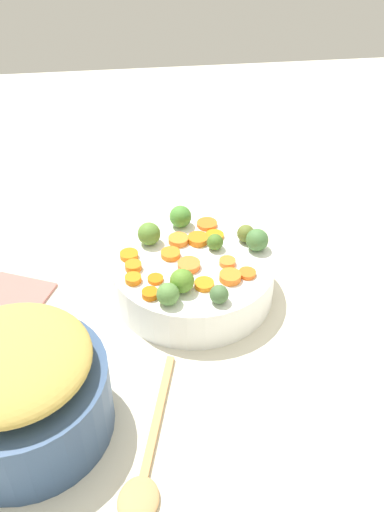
% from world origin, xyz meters
% --- Properties ---
extents(tabletop, '(2.40, 2.40, 0.02)m').
position_xyz_m(tabletop, '(0.00, 0.00, 0.01)').
color(tabletop, beige).
rests_on(tabletop, ground).
extents(serving_bowl_carrots, '(0.28, 0.28, 0.07)m').
position_xyz_m(serving_bowl_carrots, '(-0.03, -0.00, 0.06)').
color(serving_bowl_carrots, white).
rests_on(serving_bowl_carrots, tabletop).
extents(metal_pot, '(0.24, 0.24, 0.11)m').
position_xyz_m(metal_pot, '(0.22, -0.27, 0.07)').
color(metal_pot, '#344E76').
rests_on(metal_pot, tabletop).
extents(stuffing_mound, '(0.21, 0.21, 0.05)m').
position_xyz_m(stuffing_mound, '(0.22, -0.27, 0.15)').
color(stuffing_mound, tan).
rests_on(stuffing_mound, metal_pot).
extents(carrot_slice_0, '(0.04, 0.04, 0.01)m').
position_xyz_m(carrot_slice_0, '(-0.08, 0.02, 0.10)').
color(carrot_slice_0, orange).
rests_on(carrot_slice_0, serving_bowl_carrots).
extents(carrot_slice_1, '(0.05, 0.05, 0.01)m').
position_xyz_m(carrot_slice_1, '(-0.09, -0.02, 0.10)').
color(carrot_slice_1, orange).
rests_on(carrot_slice_1, serving_bowl_carrots).
extents(carrot_slice_2, '(0.04, 0.04, 0.01)m').
position_xyz_m(carrot_slice_2, '(0.04, 0.01, 0.10)').
color(carrot_slice_2, orange).
rests_on(carrot_slice_2, serving_bowl_carrots).
extents(carrot_slice_3, '(0.05, 0.05, 0.01)m').
position_xyz_m(carrot_slice_3, '(-0.13, 0.04, 0.10)').
color(carrot_slice_3, orange).
rests_on(carrot_slice_3, serving_bowl_carrots).
extents(carrot_slice_4, '(0.06, 0.06, 0.01)m').
position_xyz_m(carrot_slice_4, '(-0.01, -0.01, 0.10)').
color(carrot_slice_4, orange).
rests_on(carrot_slice_4, serving_bowl_carrots).
extents(carrot_slice_5, '(0.05, 0.05, 0.01)m').
position_xyz_m(carrot_slice_5, '(-0.09, 0.05, 0.10)').
color(carrot_slice_5, orange).
rests_on(carrot_slice_5, serving_bowl_carrots).
extents(carrot_slice_6, '(0.03, 0.03, 0.01)m').
position_xyz_m(carrot_slice_6, '(0.01, -0.11, 0.10)').
color(carrot_slice_6, orange).
rests_on(carrot_slice_6, serving_bowl_carrots).
extents(carrot_slice_7, '(0.04, 0.04, 0.01)m').
position_xyz_m(carrot_slice_7, '(-0.02, -0.10, 0.10)').
color(carrot_slice_7, orange).
rests_on(carrot_slice_7, serving_bowl_carrots).
extents(carrot_slice_8, '(0.03, 0.03, 0.01)m').
position_xyz_m(carrot_slice_8, '(0.01, -0.07, 0.10)').
color(carrot_slice_8, orange).
rests_on(carrot_slice_8, serving_bowl_carrots).
extents(carrot_slice_9, '(0.03, 0.03, 0.01)m').
position_xyz_m(carrot_slice_9, '(0.02, 0.08, 0.10)').
color(carrot_slice_9, orange).
rests_on(carrot_slice_9, serving_bowl_carrots).
extents(carrot_slice_10, '(0.04, 0.04, 0.01)m').
position_xyz_m(carrot_slice_10, '(-0.01, 0.06, 0.10)').
color(carrot_slice_10, orange).
rests_on(carrot_slice_10, serving_bowl_carrots).
extents(carrot_slice_11, '(0.05, 0.05, 0.01)m').
position_xyz_m(carrot_slice_11, '(0.03, 0.05, 0.10)').
color(carrot_slice_11, orange).
rests_on(carrot_slice_11, serving_bowl_carrots).
extents(carrot_slice_12, '(0.03, 0.03, 0.01)m').
position_xyz_m(carrot_slice_12, '(0.05, -0.08, 0.10)').
color(carrot_slice_12, orange).
rests_on(carrot_slice_12, serving_bowl_carrots).
extents(carrot_slice_13, '(0.04, 0.04, 0.01)m').
position_xyz_m(carrot_slice_13, '(-0.05, -0.11, 0.10)').
color(carrot_slice_13, orange).
rests_on(carrot_slice_13, serving_bowl_carrots).
extents(carrot_slice_14, '(0.05, 0.05, 0.01)m').
position_xyz_m(carrot_slice_14, '(-0.05, -0.04, 0.10)').
color(carrot_slice_14, orange).
rests_on(carrot_slice_14, serving_bowl_carrots).
extents(brussels_sprout_0, '(0.03, 0.03, 0.03)m').
position_xyz_m(brussels_sprout_0, '(-0.06, 0.04, 0.11)').
color(brussels_sprout_0, '#487427').
rests_on(brussels_sprout_0, serving_bowl_carrots).
extents(brussels_sprout_1, '(0.03, 0.03, 0.03)m').
position_xyz_m(brussels_sprout_1, '(0.08, 0.03, 0.11)').
color(brussels_sprout_1, '#486C3D').
rests_on(brussels_sprout_1, serving_bowl_carrots).
extents(brussels_sprout_2, '(0.04, 0.04, 0.04)m').
position_xyz_m(brussels_sprout_2, '(-0.14, -0.01, 0.11)').
color(brussels_sprout_2, '#498933').
rests_on(brussels_sprout_2, serving_bowl_carrots).
extents(brussels_sprout_3, '(0.04, 0.04, 0.04)m').
position_xyz_m(brussels_sprout_3, '(0.07, -0.05, 0.11)').
color(brussels_sprout_3, '#578841').
rests_on(brussels_sprout_3, serving_bowl_carrots).
extents(brussels_sprout_4, '(0.04, 0.04, 0.04)m').
position_xyz_m(brussels_sprout_4, '(-0.05, 0.12, 0.11)').
color(brussels_sprout_4, '#47763D').
rests_on(brussels_sprout_4, serving_bowl_carrots).
extents(brussels_sprout_5, '(0.04, 0.04, 0.04)m').
position_xyz_m(brussels_sprout_5, '(-0.09, -0.07, 0.11)').
color(brussels_sprout_5, '#578231').
rests_on(brussels_sprout_5, serving_bowl_carrots).
extents(brussels_sprout_6, '(0.04, 0.04, 0.04)m').
position_xyz_m(brussels_sprout_6, '(0.04, -0.03, 0.11)').
color(brussels_sprout_6, '#56872A').
rests_on(brussels_sprout_6, serving_bowl_carrots).
extents(brussels_sprout_7, '(0.03, 0.03, 0.03)m').
position_xyz_m(brussels_sprout_7, '(-0.08, 0.10, 0.11)').
color(brussels_sprout_7, '#5D6C2B').
rests_on(brussels_sprout_7, serving_bowl_carrots).
extents(wooden_spoon, '(0.27, 0.10, 0.01)m').
position_xyz_m(wooden_spoon, '(0.31, -0.11, 0.03)').
color(wooden_spoon, tan).
rests_on(wooden_spoon, tabletop).
extents(dish_towel, '(0.19, 0.17, 0.01)m').
position_xyz_m(dish_towel, '(-0.03, -0.33, 0.02)').
color(dish_towel, '#B06D64').
rests_on(dish_towel, tabletop).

